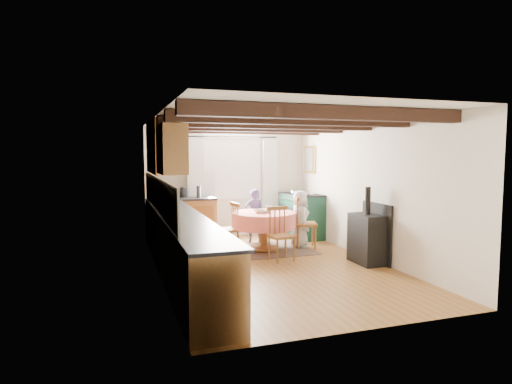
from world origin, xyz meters
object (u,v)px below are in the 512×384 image
object	(u,v)px
aga_range	(302,215)
child_far	(254,216)
chair_near	(282,234)
cast_iron_stove	(367,225)
cup	(269,208)
chair_left	(227,228)
dining_table	(264,231)
chair_right	(306,222)
child_right	(300,219)

from	to	relation	value
aga_range	child_far	world-z (taller)	child_far
chair_near	child_far	xyz separation A→B (m)	(0.04, 1.62, 0.09)
chair_near	cast_iron_stove	bearing A→B (deg)	-31.81
chair_near	cup	size ratio (longest dim) A/B	8.31
chair_near	cast_iron_stove	size ratio (longest dim) A/B	0.72
chair_left	cup	world-z (taller)	chair_left
chair_near	chair_left	world-z (taller)	chair_left
dining_table	aga_range	world-z (taller)	aga_range
aga_range	cup	size ratio (longest dim) A/B	9.58
chair_near	chair_right	world-z (taller)	chair_right
child_far	child_right	xyz separation A→B (m)	(0.70, -0.72, 0.00)
cast_iron_stove	child_right	xyz separation A→B (m)	(-0.56, 1.50, -0.08)
dining_table	chair_right	distance (m)	0.86
dining_table	chair_left	xyz separation A→B (m)	(-0.71, 0.03, 0.10)
cast_iron_stove	cup	xyz separation A→B (m)	(-1.16, 1.63, 0.13)
aga_range	dining_table	bearing A→B (deg)	-142.30
cast_iron_stove	child_far	distance (m)	2.55
chair_near	aga_range	xyz separation A→B (m)	(1.18, 1.79, 0.03)
child_far	child_right	bearing A→B (deg)	143.59
aga_range	chair_near	bearing A→B (deg)	-123.44
cast_iron_stove	cup	world-z (taller)	cast_iron_stove
dining_table	child_far	world-z (taller)	child_far
child_right	cast_iron_stove	bearing A→B (deg)	-156.88
aga_range	child_right	xyz separation A→B (m)	(-0.45, -0.90, 0.07)
cast_iron_stove	child_far	world-z (taller)	cast_iron_stove
child_right	cup	distance (m)	0.65
chair_near	chair_right	size ratio (longest dim) A/B	0.91
chair_right	child_far	xyz separation A→B (m)	(-0.79, 0.79, 0.05)
chair_left	cup	size ratio (longest dim) A/B	8.33
chair_left	cup	distance (m)	0.93
chair_near	child_far	bearing A→B (deg)	81.91
child_far	dining_table	bearing A→B (deg)	95.10
chair_near	child_right	xyz separation A→B (m)	(0.74, 0.89, 0.10)
child_right	child_far	bearing A→B (deg)	46.74
cup	aga_range	bearing A→B (deg)	36.43
child_far	chair_left	bearing A→B (deg)	52.55
child_far	cup	world-z (taller)	child_far
dining_table	chair_right	world-z (taller)	chair_right
child_right	chair_left	bearing A→B (deg)	92.61
dining_table	chair_left	size ratio (longest dim) A/B	1.29
chair_left	child_far	size ratio (longest dim) A/B	0.84
chair_right	cup	bearing A→B (deg)	91.81
chair_near	child_right	world-z (taller)	child_right
chair_near	chair_right	xyz separation A→B (m)	(0.83, 0.82, 0.04)
dining_table	cast_iron_stove	size ratio (longest dim) A/B	0.94
aga_range	cast_iron_stove	size ratio (longest dim) A/B	0.83
chair_right	child_right	xyz separation A→B (m)	(-0.09, 0.07, 0.05)
chair_right	child_far	size ratio (longest dim) A/B	0.91
chair_left	aga_range	distance (m)	2.12
chair_near	aga_range	size ratio (longest dim) A/B	0.87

